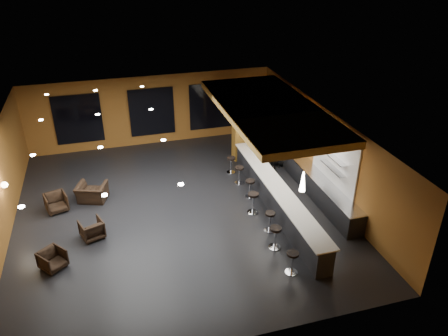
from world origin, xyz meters
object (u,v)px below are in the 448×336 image
object	(u,v)px
pendant_0	(303,181)
staff_b	(266,149)
bar_counter	(276,199)
armchair_d	(92,193)
pendant_2	(252,125)
armchair_c	(56,202)
bar_stool_1	(275,235)
column	(240,124)
armchair_a	(53,259)
bar_stool_0	(292,260)
armchair_b	(92,229)
bar_stool_6	(231,163)
bar_stool_2	(270,219)
bar_stool_5	(239,173)
prep_counter	(318,186)
bar_stool_4	(250,186)
pendant_1	(274,149)
staff_c	(281,150)
bar_stool_3	(253,200)
staff_a	(274,157)

from	to	relation	value
pendant_0	staff_b	distance (m)	5.74
bar_counter	armchair_d	size ratio (longest dim) A/B	7.19
pendant_2	armchair_c	xyz separation A→B (m)	(-8.11, -0.73, -1.99)
bar_stool_1	armchair_d	bearing A→B (deg)	140.60
column	armchair_a	xyz separation A→B (m)	(-8.07, -5.77, -1.42)
armchair_a	bar_stool_0	distance (m)	7.55
bar_counter	bar_stool_0	xyz separation A→B (m)	(-0.88, -3.49, 0.00)
armchair_b	bar_stool_1	xyz separation A→B (m)	(5.92, -2.31, 0.18)
column	bar_stool_6	size ratio (longest dim) A/B	4.64
bar_stool_1	staff_b	bearing A→B (deg)	72.43
bar_stool_2	bar_counter	bearing A→B (deg)	58.76
bar_stool_5	bar_stool_6	bearing A→B (deg)	93.22
prep_counter	bar_stool_4	world-z (taller)	prep_counter
column	armchair_d	world-z (taller)	column
armchair_a	column	bearing A→B (deg)	-3.47
armchair_c	bar_stool_0	bearing A→B (deg)	-55.46
armchair_d	column	bearing A→B (deg)	-144.30
pendant_1	bar_stool_0	bearing A→B (deg)	-102.47
bar_stool_1	bar_stool_5	bearing A→B (deg)	87.66
bar_stool_4	bar_stool_2	bearing A→B (deg)	-91.59
bar_stool_6	pendant_1	bearing A→B (deg)	-74.54
staff_c	bar_stool_0	world-z (taller)	staff_c
prep_counter	column	size ratio (longest dim) A/B	1.71
bar_counter	armchair_b	xyz separation A→B (m)	(-6.84, 0.14, -0.16)
armchair_b	bar_stool_2	size ratio (longest dim) A/B	1.00
bar_stool_3	armchair_c	bearing A→B (deg)	162.78
pendant_1	pendant_2	xyz separation A→B (m)	(0.00, 2.50, 0.00)
bar_stool_0	staff_b	bearing A→B (deg)	75.85
bar_stool_0	bar_stool_2	bearing A→B (deg)	86.20
bar_stool_0	bar_stool_4	xyz separation A→B (m)	(0.22, 4.63, -0.00)
pendant_0	staff_c	world-z (taller)	pendant_0
staff_c	armchair_d	size ratio (longest dim) A/B	1.43
pendant_1	staff_b	distance (m)	3.43
pendant_2	armchair_c	distance (m)	8.39
staff_c	bar_stool_3	bearing A→B (deg)	-128.31
column	armchair_d	distance (m)	7.20
bar_stool_4	staff_a	bearing A→B (deg)	44.99
pendant_1	armchair_a	bearing A→B (deg)	-168.27
staff_c	armchair_b	world-z (taller)	staff_c
staff_b	bar_stool_0	xyz separation A→B (m)	(-1.76, -6.97, -0.39)
armchair_c	staff_a	bearing A→B (deg)	-13.37
pendant_1	staff_a	xyz separation A→B (m)	(1.03, 2.34, -1.60)
armchair_c	armchair_a	bearing A→B (deg)	-106.17
staff_a	staff_c	bearing A→B (deg)	25.56
bar_stool_3	bar_stool_4	xyz separation A→B (m)	(0.26, 1.10, -0.05)
bar_counter	bar_stool_3	bearing A→B (deg)	177.34
staff_b	bar_stool_0	bearing A→B (deg)	-103.08
bar_stool_1	bar_stool_3	distance (m)	2.22
staff_a	armchair_b	distance (m)	8.34
staff_c	bar_stool_5	distance (m)	2.58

